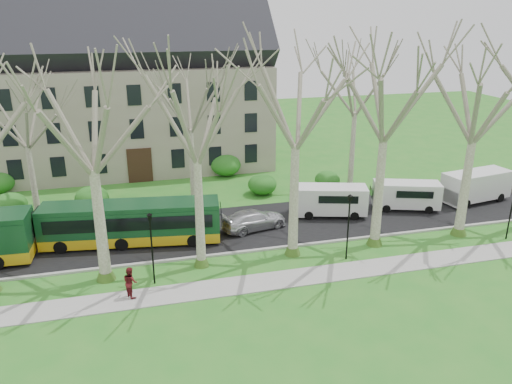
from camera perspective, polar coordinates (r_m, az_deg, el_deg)
ground at (r=31.55m, az=-0.59°, el=-8.12°), size 120.00×120.00×0.00m
sidewalk at (r=29.42m, az=0.60°, el=-10.28°), size 70.00×2.00×0.06m
road at (r=36.36m, az=-2.69°, el=-4.14°), size 80.00×8.00×0.06m
curb at (r=32.81m, az=-1.23°, el=-6.83°), size 80.00×0.25×0.14m
building at (r=51.50m, az=-13.95°, el=11.76°), size 26.50×12.20×16.00m
tree_row_verge at (r=29.22m, az=-0.79°, el=4.37°), size 49.00×7.00×14.00m
tree_row_far at (r=39.42m, az=-6.42°, el=6.82°), size 33.00×7.00×12.00m
lamp_row at (r=29.54m, az=-0.14°, el=-4.59°), size 36.22×0.22×4.30m
hedges at (r=43.35m, az=-11.11°, el=0.90°), size 30.60×8.60×2.00m
bus_follow at (r=34.50m, az=-14.04°, el=-3.41°), size 11.94×4.02×2.93m
sedan at (r=35.91m, az=-0.22°, el=-3.17°), size 5.12×3.04×1.39m
van_a at (r=38.48m, az=8.55°, el=-1.04°), size 5.69×3.38×2.34m
van_b at (r=41.06m, az=16.79°, el=-0.42°), size 5.40×3.39×2.22m
van_c at (r=44.73m, az=23.83°, el=0.56°), size 6.04×2.99×2.52m
pedestrian_b at (r=28.49m, az=-14.17°, el=-9.93°), size 0.97×1.06×1.75m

